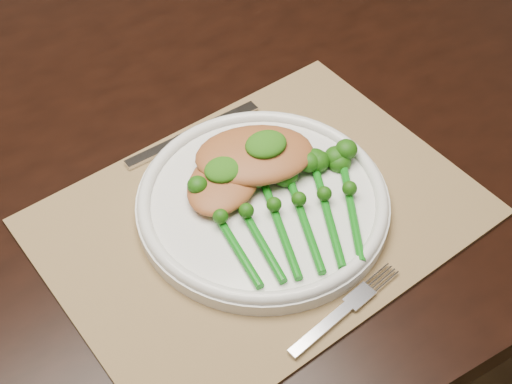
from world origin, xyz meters
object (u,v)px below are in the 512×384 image
dining_table (160,310)px  broccolini_bundle (292,222)px  chicken_fillet_left (225,180)px  placemat (260,217)px  dinner_plate (263,201)px

dining_table → broccolini_bundle: 0.47m
dining_table → chicken_fillet_left: bearing=-61.5°
dining_table → chicken_fillet_left: (0.07, -0.13, 0.41)m
chicken_fillet_left → broccolini_bundle: bearing=-102.5°
placemat → chicken_fillet_left: 0.06m
dining_table → chicken_fillet_left: size_ratio=13.97×
broccolini_bundle → placemat: bearing=125.0°
dining_table → chicken_fillet_left: 0.43m
dining_table → dinner_plate: (0.10, -0.16, 0.39)m
dinner_plate → broccolini_bundle: broccolini_bundle is taller
broccolini_bundle → dinner_plate: bearing=113.1°
placemat → dinner_plate: bearing=37.5°
dinner_plate → broccolini_bundle: (0.01, -0.05, 0.01)m
chicken_fillet_left → broccolini_bundle: same height
chicken_fillet_left → broccolini_bundle: 0.10m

